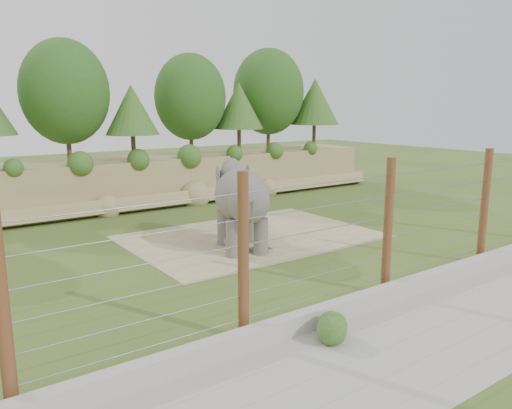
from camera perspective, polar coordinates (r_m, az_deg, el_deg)
ground at (r=18.36m, az=3.65°, el=-5.90°), size 90.00×90.00×0.00m
back_embankment at (r=28.78m, az=-11.59°, el=8.18°), size 30.00×5.52×8.77m
dirt_patch at (r=20.95m, az=-0.48°, el=-3.67°), size 10.00×7.00×0.02m
drain_grate at (r=19.06m, az=0.16°, el=-5.12°), size 1.00×0.60×0.03m
elephant at (r=18.79m, az=-1.64°, el=-0.40°), size 3.00×4.33×3.23m
stone_ball at (r=20.48m, az=-0.10°, el=-3.01°), size 0.68×0.68×0.68m
retaining_wall at (r=14.96m, az=15.99°, el=-9.39°), size 26.00×0.35×0.50m
walkway at (r=14.01m, az=22.47°, el=-12.38°), size 26.00×4.00×0.01m
barrier_fence at (r=14.75m, az=14.85°, el=-2.51°), size 20.26×0.26×4.00m
walkway_shrub at (r=12.11m, az=8.95°, el=-13.48°), size 0.74×0.74×0.74m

